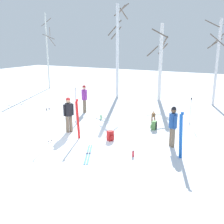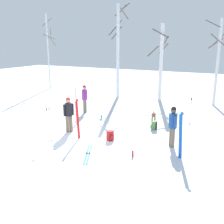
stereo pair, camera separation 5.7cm
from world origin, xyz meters
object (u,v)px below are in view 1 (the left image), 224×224
object	(u,v)px
person_0	(69,112)
ski_pair_planted_0	(78,119)
water_bottle_1	(133,154)
birch_tree_1	(118,49)
ski_poles_1	(191,111)
birch_tree_2	(160,61)
person_2	(84,97)
ski_pair_lying_0	(88,154)
backpack_0	(154,125)
birch_tree_3	(217,61)
water_bottle_0	(101,117)
backpack_1	(110,136)
ski_pair_planted_2	(76,106)
dog	(154,115)
ski_poles_0	(49,124)
birch_tree_0	(47,50)
person_1	(173,124)
ski_pair_planted_1	(181,135)

from	to	relation	value
person_0	ski_pair_planted_0	xyz separation A→B (m)	(0.91, -0.56, -0.07)
water_bottle_1	birch_tree_1	distance (m)	11.76
ski_poles_1	birch_tree_2	bearing A→B (deg)	122.37
person_2	ski_pair_planted_0	world-z (taller)	ski_pair_planted_0
ski_pair_planted_0	ski_pair_lying_0	size ratio (longest dim) A/B	1.04
backpack_0	birch_tree_3	xyz separation A→B (m)	(1.95, 6.87, 2.83)
person_0	water_bottle_0	world-z (taller)	person_0
person_0	backpack_1	bearing A→B (deg)	-2.43
ski_pair_planted_0	ski_pair_planted_2	bearing A→B (deg)	126.69
backpack_1	birch_tree_2	xyz separation A→B (m)	(-0.66, 9.19, 2.68)
ski_pair_planted_0	birch_tree_3	bearing A→B (deg)	64.65
person_0	birch_tree_3	distance (m)	10.82
dog	ski_poles_0	xyz separation A→B (m)	(-3.03, -4.95, 0.44)
ski_pair_planted_2	ski_pair_lying_0	bearing A→B (deg)	-48.94
birch_tree_0	birch_tree_2	distance (m)	10.85
backpack_0	water_bottle_1	size ratio (longest dim) A/B	1.75
water_bottle_0	birch_tree_1	world-z (taller)	birch_tree_1
backpack_1	birch_tree_3	size ratio (longest dim) A/B	0.08
backpack_1	birch_tree_1	xyz separation A→B (m)	(-3.89, 8.66, 3.51)
ski_pair_lying_0	ski_poles_0	world-z (taller)	ski_poles_0
water_bottle_1	birch_tree_1	size ratio (longest dim) A/B	0.04
water_bottle_1	person_1	bearing A→B (deg)	58.43
ski_pair_planted_0	birch_tree_2	world-z (taller)	birch_tree_2
backpack_0	birch_tree_2	distance (m)	7.62
ski_poles_1	water_bottle_1	world-z (taller)	ski_poles_1
backpack_0	birch_tree_1	xyz separation A→B (m)	(-5.13, 6.34, 3.51)
dog	backpack_1	world-z (taller)	dog
water_bottle_1	backpack_0	bearing A→B (deg)	95.33
person_2	ski_pair_planted_1	xyz separation A→B (m)	(6.78, -3.93, -0.09)
ski_pair_planted_1	birch_tree_1	bearing A→B (deg)	127.84
ski_pair_planted_2	water_bottle_1	distance (m)	5.04
ski_pair_planted_0	water_bottle_1	distance (m)	3.12
person_2	ski_pair_lying_0	size ratio (longest dim) A/B	0.98
birch_tree_0	birch_tree_1	distance (m)	7.66
backpack_0	ski_pair_planted_0	bearing A→B (deg)	-133.36
backpack_1	water_bottle_0	size ratio (longest dim) A/B	1.56
person_1	ski_poles_1	xyz separation A→B (m)	(0.07, 3.35, -0.20)
person_1	birch_tree_0	xyz separation A→B (m)	(-14.10, 8.97, 2.53)
ski_pair_planted_1	water_bottle_0	world-z (taller)	ski_pair_planted_1
backpack_0	person_2	bearing A→B (deg)	166.21
person_0	backpack_0	world-z (taller)	person_0
ski_pair_planted_2	ski_pair_planted_0	bearing A→B (deg)	-53.31
person_2	ski_pair_planted_2	size ratio (longest dim) A/B	0.87
dog	birch_tree_3	world-z (taller)	birch_tree_3
person_1	ski_pair_planted_1	world-z (taller)	ski_pair_planted_1
dog	ski_pair_planted_0	world-z (taller)	ski_pair_planted_0
dog	water_bottle_0	world-z (taller)	dog
backpack_0	water_bottle_1	world-z (taller)	backpack_0
ski_pair_planted_2	water_bottle_0	size ratio (longest dim) A/B	7.01
birch_tree_1	birch_tree_2	size ratio (longest dim) A/B	1.27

